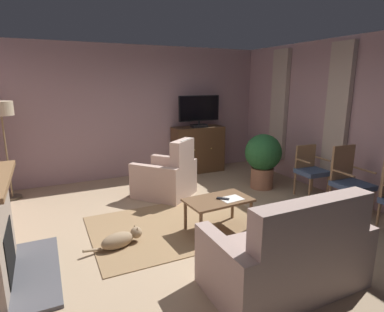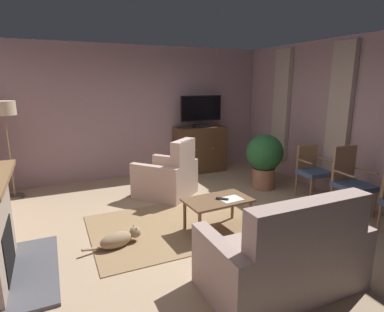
{
  "view_description": "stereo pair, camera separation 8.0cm",
  "coord_description": "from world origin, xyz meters",
  "px_view_note": "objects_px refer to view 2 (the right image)",
  "views": [
    {
      "loc": [
        -1.86,
        -3.78,
        2.01
      ],
      "look_at": [
        0.07,
        0.31,
        0.94
      ],
      "focal_mm": 29.4,
      "sensor_mm": 36.0,
      "label": 1
    },
    {
      "loc": [
        -1.79,
        -3.81,
        2.01
      ],
      "look_at": [
        0.07,
        0.31,
        0.94
      ],
      "focal_mm": 29.4,
      "sensor_mm": 36.0,
      "label": 2
    }
  ],
  "objects_px": {
    "tv_remote": "(222,199)",
    "floor_lamp": "(4,118)",
    "television": "(201,110)",
    "potted_plant_on_hearth_side": "(264,157)",
    "side_chair_far_end": "(312,169)",
    "cat": "(119,239)",
    "tv_cabinet": "(200,150)",
    "side_chair_mid_row": "(351,180)",
    "folded_newspaper": "(231,199)",
    "sofa_floral": "(285,258)",
    "armchair_facing_sofa": "(168,178)",
    "coffee_table": "(218,203)"
  },
  "relations": [
    {
      "from": "folded_newspaper",
      "to": "potted_plant_on_hearth_side",
      "type": "relative_size",
      "value": 0.29
    },
    {
      "from": "tv_cabinet",
      "to": "tv_remote",
      "type": "height_order",
      "value": "tv_cabinet"
    },
    {
      "from": "armchair_facing_sofa",
      "to": "sofa_floral",
      "type": "bearing_deg",
      "value": -87.31
    },
    {
      "from": "side_chair_far_end",
      "to": "potted_plant_on_hearth_side",
      "type": "distance_m",
      "value": 0.87
    },
    {
      "from": "coffee_table",
      "to": "cat",
      "type": "distance_m",
      "value": 1.36
    },
    {
      "from": "tv_cabinet",
      "to": "side_chair_mid_row",
      "type": "height_order",
      "value": "side_chair_mid_row"
    },
    {
      "from": "tv_remote",
      "to": "folded_newspaper",
      "type": "bearing_deg",
      "value": 28.56
    },
    {
      "from": "sofa_floral",
      "to": "potted_plant_on_hearth_side",
      "type": "relative_size",
      "value": 1.48
    },
    {
      "from": "tv_remote",
      "to": "armchair_facing_sofa",
      "type": "height_order",
      "value": "armchair_facing_sofa"
    },
    {
      "from": "floor_lamp",
      "to": "tv_remote",
      "type": "bearing_deg",
      "value": -44.16
    },
    {
      "from": "tv_remote",
      "to": "folded_newspaper",
      "type": "xyz_separation_m",
      "value": [
        0.11,
        -0.04,
        -0.01
      ]
    },
    {
      "from": "side_chair_mid_row",
      "to": "floor_lamp",
      "type": "bearing_deg",
      "value": 149.12
    },
    {
      "from": "side_chair_far_end",
      "to": "folded_newspaper",
      "type": "bearing_deg",
      "value": -164.0
    },
    {
      "from": "tv_cabinet",
      "to": "coffee_table",
      "type": "relative_size",
      "value": 1.24
    },
    {
      "from": "coffee_table",
      "to": "side_chair_far_end",
      "type": "xyz_separation_m",
      "value": [
        2.17,
        0.5,
        0.1
      ]
    },
    {
      "from": "tv_remote",
      "to": "side_chair_mid_row",
      "type": "bearing_deg",
      "value": 38.85
    },
    {
      "from": "tv_remote",
      "to": "side_chair_far_end",
      "type": "distance_m",
      "value": 2.19
    },
    {
      "from": "tv_remote",
      "to": "floor_lamp",
      "type": "distance_m",
      "value": 3.9
    },
    {
      "from": "tv_remote",
      "to": "cat",
      "type": "distance_m",
      "value": 1.43
    },
    {
      "from": "television",
      "to": "armchair_facing_sofa",
      "type": "relative_size",
      "value": 0.77
    },
    {
      "from": "side_chair_mid_row",
      "to": "potted_plant_on_hearth_side",
      "type": "height_order",
      "value": "potted_plant_on_hearth_side"
    },
    {
      "from": "side_chair_far_end",
      "to": "tv_cabinet",
      "type": "bearing_deg",
      "value": 116.11
    },
    {
      "from": "folded_newspaper",
      "to": "sofa_floral",
      "type": "height_order",
      "value": "sofa_floral"
    },
    {
      "from": "folded_newspaper",
      "to": "side_chair_mid_row",
      "type": "height_order",
      "value": "side_chair_mid_row"
    },
    {
      "from": "tv_cabinet",
      "to": "tv_remote",
      "type": "distance_m",
      "value": 2.98
    },
    {
      "from": "tv_cabinet",
      "to": "potted_plant_on_hearth_side",
      "type": "distance_m",
      "value": 1.68
    },
    {
      "from": "coffee_table",
      "to": "side_chair_far_end",
      "type": "distance_m",
      "value": 2.23
    },
    {
      "from": "sofa_floral",
      "to": "potted_plant_on_hearth_side",
      "type": "distance_m",
      "value": 3.09
    },
    {
      "from": "television",
      "to": "potted_plant_on_hearth_side",
      "type": "height_order",
      "value": "television"
    },
    {
      "from": "folded_newspaper",
      "to": "floor_lamp",
      "type": "distance_m",
      "value": 4.01
    },
    {
      "from": "armchair_facing_sofa",
      "to": "tv_remote",
      "type": "bearing_deg",
      "value": -83.12
    },
    {
      "from": "side_chair_far_end",
      "to": "floor_lamp",
      "type": "bearing_deg",
      "value": 156.59
    },
    {
      "from": "armchair_facing_sofa",
      "to": "side_chair_far_end",
      "type": "distance_m",
      "value": 2.56
    },
    {
      "from": "tv_cabinet",
      "to": "coffee_table",
      "type": "height_order",
      "value": "tv_cabinet"
    },
    {
      "from": "floor_lamp",
      "to": "side_chair_far_end",
      "type": "bearing_deg",
      "value": -23.41
    },
    {
      "from": "armchair_facing_sofa",
      "to": "floor_lamp",
      "type": "relative_size",
      "value": 0.73
    },
    {
      "from": "tv_remote",
      "to": "potted_plant_on_hearth_side",
      "type": "bearing_deg",
      "value": 83.2
    },
    {
      "from": "cat",
      "to": "tv_cabinet",
      "type": "bearing_deg",
      "value": 48.02
    },
    {
      "from": "television",
      "to": "potted_plant_on_hearth_side",
      "type": "xyz_separation_m",
      "value": [
        0.61,
        -1.51,
        -0.78
      ]
    },
    {
      "from": "side_chair_far_end",
      "to": "sofa_floral",
      "type": "bearing_deg",
      "value": -139.19
    },
    {
      "from": "side_chair_far_end",
      "to": "floor_lamp",
      "type": "xyz_separation_m",
      "value": [
        -4.84,
        2.09,
        0.91
      ]
    },
    {
      "from": "tv_remote",
      "to": "floor_lamp",
      "type": "bearing_deg",
      "value": -178.39
    },
    {
      "from": "side_chair_mid_row",
      "to": "floor_lamp",
      "type": "height_order",
      "value": "floor_lamp"
    },
    {
      "from": "side_chair_mid_row",
      "to": "floor_lamp",
      "type": "distance_m",
      "value": 5.71
    },
    {
      "from": "folded_newspaper",
      "to": "cat",
      "type": "distance_m",
      "value": 1.54
    },
    {
      "from": "folded_newspaper",
      "to": "cat",
      "type": "bearing_deg",
      "value": 167.91
    },
    {
      "from": "tv_cabinet",
      "to": "tv_remote",
      "type": "bearing_deg",
      "value": -109.89
    },
    {
      "from": "tv_remote",
      "to": "cat",
      "type": "xyz_separation_m",
      "value": [
        -1.37,
        0.15,
        -0.36
      ]
    },
    {
      "from": "television",
      "to": "side_chair_mid_row",
      "type": "distance_m",
      "value": 3.32
    },
    {
      "from": "tv_cabinet",
      "to": "potted_plant_on_hearth_side",
      "type": "relative_size",
      "value": 1.09
    }
  ]
}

